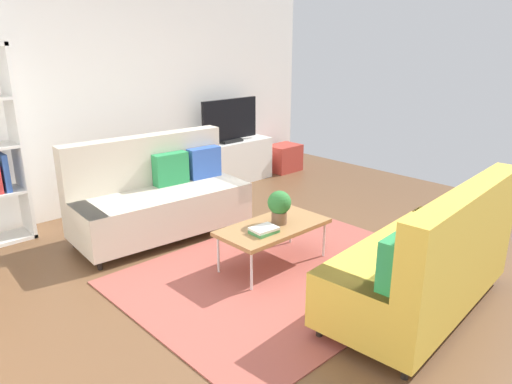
# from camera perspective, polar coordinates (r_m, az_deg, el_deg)

# --- Properties ---
(ground_plane) EXTENTS (7.68, 7.68, 0.00)m
(ground_plane) POSITION_cam_1_polar(r_m,az_deg,el_deg) (4.73, 1.93, -8.93)
(ground_plane) COLOR brown
(wall_far) EXTENTS (6.40, 0.12, 2.90)m
(wall_far) POSITION_cam_1_polar(r_m,az_deg,el_deg) (6.53, -15.96, 11.27)
(wall_far) COLOR white
(wall_far) RESTS_ON ground_plane
(area_rug) EXTENTS (2.90, 2.20, 0.01)m
(area_rug) POSITION_cam_1_polar(r_m,az_deg,el_deg) (4.62, 3.37, -9.58)
(area_rug) COLOR #9E4C42
(area_rug) RESTS_ON ground_plane
(couch_beige) EXTENTS (1.96, 0.98, 1.10)m
(couch_beige) POSITION_cam_1_polar(r_m,az_deg,el_deg) (5.43, -11.49, -0.56)
(couch_beige) COLOR beige
(couch_beige) RESTS_ON ground_plane
(couch_green) EXTENTS (1.96, 0.99, 1.10)m
(couch_green) POSITION_cam_1_polar(r_m,az_deg,el_deg) (4.05, 19.67, -7.85)
(couch_green) COLOR gold
(couch_green) RESTS_ON ground_plane
(coffee_table) EXTENTS (1.10, 0.56, 0.42)m
(coffee_table) POSITION_cam_1_polar(r_m,az_deg,el_deg) (4.61, 2.08, -4.29)
(coffee_table) COLOR #9E7042
(coffee_table) RESTS_ON ground_plane
(tv_console) EXTENTS (1.40, 0.44, 0.64)m
(tv_console) POSITION_cam_1_polar(r_m,az_deg,el_deg) (7.31, -3.16, 3.56)
(tv_console) COLOR silver
(tv_console) RESTS_ON ground_plane
(tv) EXTENTS (1.00, 0.20, 0.64)m
(tv) POSITION_cam_1_polar(r_m,az_deg,el_deg) (7.16, -3.14, 8.44)
(tv) COLOR black
(tv) RESTS_ON tv_console
(storage_trunk) EXTENTS (0.52, 0.40, 0.44)m
(storage_trunk) POSITION_cam_1_polar(r_m,az_deg,el_deg) (7.99, 3.36, 4.09)
(storage_trunk) COLOR #B2382D
(storage_trunk) RESTS_ON ground_plane
(potted_plant) EXTENTS (0.23, 0.23, 0.33)m
(potted_plant) POSITION_cam_1_polar(r_m,az_deg,el_deg) (4.59, 2.81, -1.59)
(potted_plant) COLOR brown
(potted_plant) RESTS_ON coffee_table
(table_book_0) EXTENTS (0.24, 0.18, 0.03)m
(table_book_0) POSITION_cam_1_polar(r_m,az_deg,el_deg) (4.42, 0.96, -4.72)
(table_book_0) COLOR #3F8C4C
(table_book_0) RESTS_ON coffee_table
(table_book_1) EXTENTS (0.26, 0.20, 0.02)m
(table_book_1) POSITION_cam_1_polar(r_m,az_deg,el_deg) (4.41, 0.97, -4.39)
(table_book_1) COLOR silver
(table_book_1) RESTS_ON table_book_0
(vase_0) EXTENTS (0.12, 0.12, 0.14)m
(vase_0) POSITION_cam_1_polar(r_m,az_deg,el_deg) (6.91, -7.18, 5.91)
(vase_0) COLOR silver
(vase_0) RESTS_ON tv_console
(bottle_0) EXTENTS (0.06, 0.06, 0.20)m
(bottle_0) POSITION_cam_1_polar(r_m,az_deg,el_deg) (6.94, -5.55, 6.26)
(bottle_0) COLOR #3F8C4C
(bottle_0) RESTS_ON tv_console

